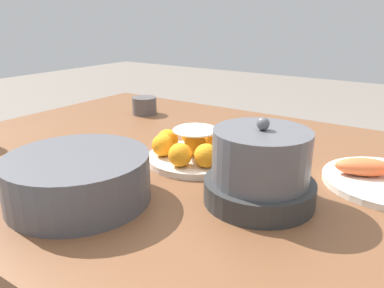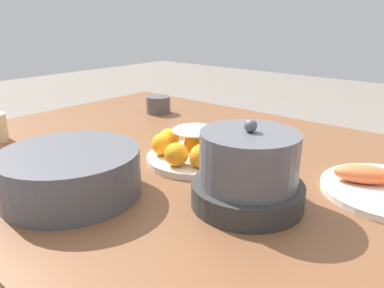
{
  "view_description": "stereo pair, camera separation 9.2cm",
  "coord_description": "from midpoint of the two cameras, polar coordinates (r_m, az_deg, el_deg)",
  "views": [
    {
      "loc": [
        -0.5,
        0.73,
        1.06
      ],
      "look_at": [
        -0.01,
        0.01,
        0.76
      ],
      "focal_mm": 35.0,
      "sensor_mm": 36.0,
      "label": 1
    },
    {
      "loc": [
        -0.58,
        0.67,
        1.06
      ],
      "look_at": [
        -0.01,
        0.01,
        0.76
      ],
      "focal_mm": 35.0,
      "sensor_mm": 36.0,
      "label": 2
    }
  ],
  "objects": [
    {
      "name": "cup_near",
      "position": [
        1.38,
        -9.17,
        5.77
      ],
      "size": [
        0.09,
        0.09,
        0.06
      ],
      "color": "#4C4747",
      "rests_on": "dining_table"
    },
    {
      "name": "warming_pot",
      "position": [
        0.71,
        6.7,
        -3.89
      ],
      "size": [
        0.21,
        0.21,
        0.17
      ],
      "color": "#2D2D2D",
      "rests_on": "dining_table"
    },
    {
      "name": "dining_table",
      "position": [
        0.98,
        -3.21,
        -6.38
      ],
      "size": [
        1.44,
        1.05,
        0.72
      ],
      "color": "brown",
      "rests_on": "ground_plane"
    },
    {
      "name": "cake_plate",
      "position": [
        0.91,
        -2.26,
        -0.69
      ],
      "size": [
        0.24,
        0.24,
        0.09
      ],
      "color": "silver",
      "rests_on": "dining_table"
    },
    {
      "name": "serving_bowl",
      "position": [
        0.76,
        -20.34,
        -4.76
      ],
      "size": [
        0.27,
        0.27,
        0.09
      ],
      "color": "#4C4C51",
      "rests_on": "dining_table"
    }
  ]
}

